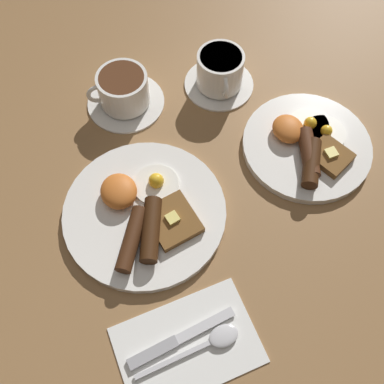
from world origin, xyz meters
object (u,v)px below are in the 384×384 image
Objects in this scene: breakfast_plate_far at (307,145)px; teacup_far at (220,73)px; teacup_near at (124,92)px; knife at (176,341)px; breakfast_plate_near at (144,212)px; spoon at (213,341)px.

breakfast_plate_far is 1.70× the size of teacup_far.
teacup_near reaches higher than breakfast_plate_far.
breakfast_plate_near is at bearing 78.42° from knife.
knife is at bearing -5.54° from teacup_near.
teacup_far reaches higher than spoon.
spoon is at bearing -21.50° from teacup_far.
breakfast_plate_far is 0.40m from spoon.
breakfast_plate_far is at bearing 26.73° from teacup_far.
knife is (0.26, -0.34, -0.01)m from breakfast_plate_far.
teacup_near reaches higher than breakfast_plate_near.
knife is at bearing 155.28° from spoon.
knife is (0.46, -0.24, -0.03)m from teacup_far.
spoon reaches higher than knife.
breakfast_plate_far is at bearing 96.11° from breakfast_plate_near.
breakfast_plate_far is 1.43× the size of spoon.
teacup_near is (-0.25, 0.03, 0.02)m from breakfast_plate_near.
breakfast_plate_near is 0.24m from spoon.
breakfast_plate_near is at bearing 94.02° from spoon.
breakfast_plate_far is 0.23m from teacup_far.
breakfast_plate_near is 2.00× the size of teacup_far.
breakfast_plate_near is at bearing -83.89° from breakfast_plate_far.
spoon is (0.24, 0.04, -0.00)m from breakfast_plate_near.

